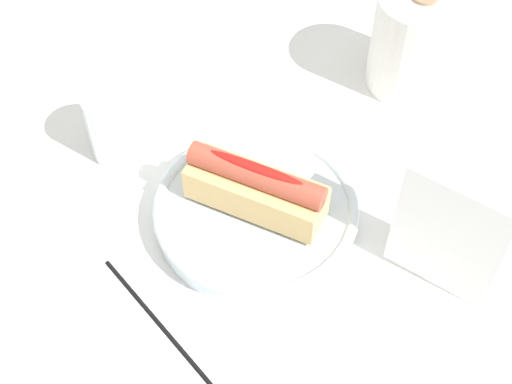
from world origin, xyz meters
TOP-DOWN VIEW (x-y plane):
  - ground_plane at (0.00, 0.00)m, footprint 2.40×2.40m
  - serving_bowl at (0.02, -0.01)m, footprint 0.23×0.23m
  - hotdog_front at (0.02, -0.01)m, footprint 0.16×0.08m
  - water_glass at (-0.17, -0.03)m, footprint 0.07×0.07m
  - paper_towel_roll at (0.03, 0.30)m, footprint 0.11×0.11m
  - napkin_box at (0.21, 0.07)m, footprint 0.11×0.05m
  - chopstick_near at (0.04, -0.17)m, footprint 0.22×0.04m

SIDE VIEW (x-z plane):
  - ground_plane at x=0.00m, z-range 0.00..0.00m
  - chopstick_near at x=0.04m, z-range 0.00..0.01m
  - serving_bowl at x=0.02m, z-range 0.00..0.03m
  - water_glass at x=-0.17m, z-range 0.00..0.09m
  - hotdog_front at x=0.02m, z-range 0.03..0.09m
  - paper_towel_roll at x=0.03m, z-range 0.00..0.13m
  - napkin_box at x=0.21m, z-range 0.00..0.15m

